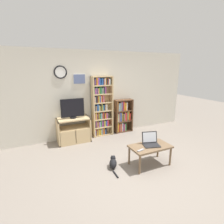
{
  "coord_description": "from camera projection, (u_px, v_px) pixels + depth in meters",
  "views": [
    {
      "loc": [
        -1.84,
        -2.67,
        2.09
      ],
      "look_at": [
        0.02,
        1.3,
        0.98
      ],
      "focal_mm": 28.0,
      "sensor_mm": 36.0,
      "label": 1
    }
  ],
  "objects": [
    {
      "name": "bookshelf_tall",
      "position": [
        101.0,
        107.0,
        5.39
      ],
      "size": [
        0.65,
        0.25,
        1.86
      ],
      "color": "tan",
      "rests_on": "ground_plane"
    },
    {
      "name": "remote_near_laptop",
      "position": [
        141.0,
        150.0,
        3.55
      ],
      "size": [
        0.17,
        0.07,
        0.02
      ],
      "rotation": [
        0.0,
        0.0,
        1.76
      ],
      "color": "#99999E",
      "rests_on": "coffee_table"
    },
    {
      "name": "wall_back",
      "position": [
        96.0,
        94.0,
        5.4
      ],
      "size": [
        6.61,
        0.09,
        2.6
      ],
      "color": "beige",
      "rests_on": "ground_plane"
    },
    {
      "name": "television",
      "position": [
        73.0,
        108.0,
        4.88
      ],
      "size": [
        0.65,
        0.18,
        0.56
      ],
      "color": "black",
      "rests_on": "tv_stand"
    },
    {
      "name": "coffee_table",
      "position": [
        150.0,
        148.0,
        3.8
      ],
      "size": [
        0.88,
        0.5,
        0.45
      ],
      "color": "brown",
      "rests_on": "ground_plane"
    },
    {
      "name": "bookshelf_short",
      "position": [
        122.0,
        116.0,
        5.79
      ],
      "size": [
        0.61,
        0.25,
        1.09
      ],
      "color": "brown",
      "rests_on": "ground_plane"
    },
    {
      "name": "tv_stand",
      "position": [
        74.0,
        130.0,
        5.01
      ],
      "size": [
        0.92,
        0.49,
        0.71
      ],
      "color": "tan",
      "rests_on": "ground_plane"
    },
    {
      "name": "ground_plane",
      "position": [
        138.0,
        172.0,
        3.61
      ],
      "size": [
        18.0,
        18.0,
        0.0
      ],
      "primitive_type": "plane",
      "color": "gray"
    },
    {
      "name": "laptop",
      "position": [
        151.0,
        142.0,
        3.82
      ],
      "size": [
        0.41,
        0.38,
        0.27
      ],
      "rotation": [
        0.0,
        0.0,
        -0.28
      ],
      "color": "#232326",
      "rests_on": "coffee_table"
    },
    {
      "name": "cat",
      "position": [
        113.0,
        163.0,
        3.76
      ],
      "size": [
        0.26,
        0.54,
        0.26
      ],
      "rotation": [
        0.0,
        0.0,
        -0.43
      ],
      "color": "black",
      "rests_on": "ground_plane"
    }
  ]
}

